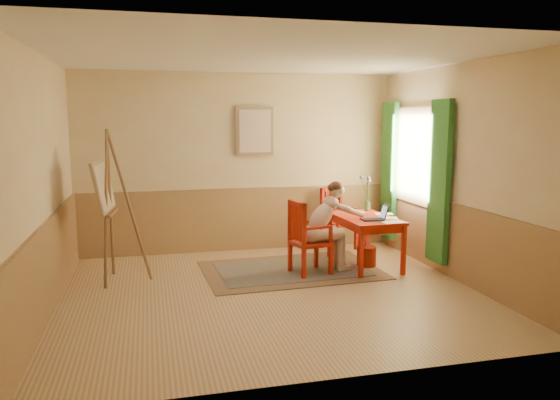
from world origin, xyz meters
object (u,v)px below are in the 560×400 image
object	(u,v)px
table	(365,223)
chair_left	(307,238)
easel	(107,192)
laptop	(376,217)
figure	(326,223)
chair_back	(337,218)

from	to	relation	value
table	chair_left	bearing A→B (deg)	-167.17
table	chair_left	size ratio (longest dim) A/B	1.22
chair_left	easel	xyz separation A→B (m)	(-2.57, 0.33, 0.66)
table	laptop	size ratio (longest dim) A/B	3.33
laptop	easel	bearing A→B (deg)	173.70
chair_left	figure	world-z (taller)	figure
figure	easel	distance (m)	2.91
table	easel	bearing A→B (deg)	177.99
chair_left	easel	size ratio (longest dim) A/B	0.51
table	easel	size ratio (longest dim) A/B	0.62
table	figure	world-z (taller)	figure
easel	chair_back	bearing A→B (deg)	15.95
chair_back	easel	xyz separation A→B (m)	(-3.47, -0.99, 0.67)
table	chair_back	world-z (taller)	chair_back
figure	easel	bearing A→B (deg)	174.46
table	chair_left	distance (m)	0.95
laptop	easel	world-z (taller)	easel
chair_left	easel	world-z (taller)	easel
chair_back	easel	bearing A→B (deg)	-164.05
chair_back	table	bearing A→B (deg)	-89.40
table	figure	bearing A→B (deg)	-166.19
figure	chair_back	bearing A→B (deg)	64.04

